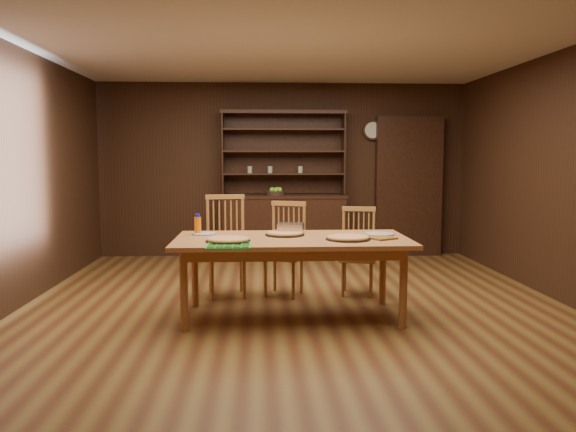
{
  "coord_description": "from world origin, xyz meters",
  "views": [
    {
      "loc": [
        -0.36,
        -5.5,
        1.5
      ],
      "look_at": [
        -0.06,
        0.4,
        0.87
      ],
      "focal_mm": 35.0,
      "sensor_mm": 36.0,
      "label": 1
    }
  ],
  "objects": [
    {
      "name": "room_shell",
      "position": [
        0.0,
        0.0,
        1.58
      ],
      "size": [
        6.0,
        6.0,
        6.0
      ],
      "color": "beige",
      "rests_on": "floor"
    },
    {
      "name": "dining_table",
      "position": [
        -0.06,
        -0.35,
        0.68
      ],
      "size": [
        2.16,
        1.08,
        0.75
      ],
      "color": "#B96F40",
      "rests_on": "floor"
    },
    {
      "name": "pizza_right",
      "position": [
        0.44,
        -0.5,
        0.77
      ],
      "size": [
        0.41,
        0.41,
        0.04
      ],
      "color": "black",
      "rests_on": "dining_table"
    },
    {
      "name": "fruit_bowl",
      "position": [
        -0.12,
        2.69,
        0.98
      ],
      "size": [
        0.3,
        0.3,
        0.12
      ],
      "color": "black",
      "rests_on": "china_hutch"
    },
    {
      "name": "china_hutch",
      "position": [
        -0.0,
        2.75,
        0.6
      ],
      "size": [
        1.84,
        0.52,
        2.17
      ],
      "color": "#331B11",
      "rests_on": "floor"
    },
    {
      "name": "plate_left",
      "position": [
        -0.9,
        -0.1,
        0.76
      ],
      "size": [
        0.24,
        0.24,
        0.02
      ],
      "color": "silver",
      "rests_on": "dining_table"
    },
    {
      "name": "juice_bottle",
      "position": [
        -0.96,
        -0.08,
        0.84
      ],
      "size": [
        0.07,
        0.07,
        0.2
      ],
      "color": "orange",
      "rests_on": "dining_table"
    },
    {
      "name": "chair_left",
      "position": [
        -0.72,
        0.55,
        0.58
      ],
      "size": [
        0.5,
        0.48,
        1.09
      ],
      "rotation": [
        0.0,
        0.0,
        0.13
      ],
      "color": "#B1803C",
      "rests_on": "floor"
    },
    {
      "name": "pot_holder_b",
      "position": [
        0.72,
        -0.36,
        0.76
      ],
      "size": [
        0.27,
        0.27,
        0.01
      ],
      "primitive_type": "cube",
      "rotation": [
        0.0,
        0.0,
        -0.58
      ],
      "color": "red",
      "rests_on": "dining_table"
    },
    {
      "name": "wall_clock",
      "position": [
        1.35,
        2.96,
        1.9
      ],
      "size": [
        0.3,
        0.05,
        0.3
      ],
      "color": "#331B11",
      "rests_on": "room_shell"
    },
    {
      "name": "pizza_left",
      "position": [
        -0.64,
        -0.56,
        0.77
      ],
      "size": [
        0.4,
        0.4,
        0.04
      ],
      "color": "black",
      "rests_on": "dining_table"
    },
    {
      "name": "cooling_rack",
      "position": [
        -0.62,
        -0.82,
        0.76
      ],
      "size": [
        0.37,
        0.37,
        0.02
      ],
      "primitive_type": null,
      "rotation": [
        0.0,
        0.0,
        0.06
      ],
      "color": "green",
      "rests_on": "dining_table"
    },
    {
      "name": "pizza_center",
      "position": [
        -0.12,
        -0.19,
        0.77
      ],
      "size": [
        0.38,
        0.38,
        0.04
      ],
      "color": "black",
      "rests_on": "dining_table"
    },
    {
      "name": "foil_dish",
      "position": [
        -0.05,
        -0.03,
        0.8
      ],
      "size": [
        0.28,
        0.22,
        0.1
      ],
      "primitive_type": "cube",
      "rotation": [
        0.0,
        0.0,
        -0.17
      ],
      "color": "silver",
      "rests_on": "dining_table"
    },
    {
      "name": "plate_right",
      "position": [
        0.79,
        -0.2,
        0.76
      ],
      "size": [
        0.29,
        0.29,
        0.02
      ],
      "color": "silver",
      "rests_on": "dining_table"
    },
    {
      "name": "doorway",
      "position": [
        1.9,
        2.9,
        1.05
      ],
      "size": [
        1.0,
        0.18,
        2.1
      ],
      "primitive_type": "cube",
      "color": "#331B11",
      "rests_on": "floor"
    },
    {
      "name": "pot_holder_a",
      "position": [
        0.76,
        -0.46,
        0.76
      ],
      "size": [
        0.3,
        0.3,
        0.02
      ],
      "primitive_type": "cube",
      "rotation": [
        0.0,
        0.0,
        0.51
      ],
      "color": "red",
      "rests_on": "dining_table"
    },
    {
      "name": "chair_right",
      "position": [
        0.72,
        0.54,
        0.5
      ],
      "size": [
        0.46,
        0.45,
        0.95
      ],
      "rotation": [
        0.0,
        0.0,
        -0.22
      ],
      "color": "#B1803C",
      "rests_on": "floor"
    },
    {
      "name": "chair_center",
      "position": [
        -0.07,
        0.54,
        0.54
      ],
      "size": [
        0.53,
        0.52,
        1.01
      ],
      "rotation": [
        0.0,
        0.0,
        -0.38
      ],
      "color": "#B1803C",
      "rests_on": "floor"
    },
    {
      "name": "floor",
      "position": [
        0.0,
        0.0,
        0.0
      ],
      "size": [
        6.0,
        6.0,
        0.0
      ],
      "primitive_type": "plane",
      "color": "brown",
      "rests_on": "ground"
    }
  ]
}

